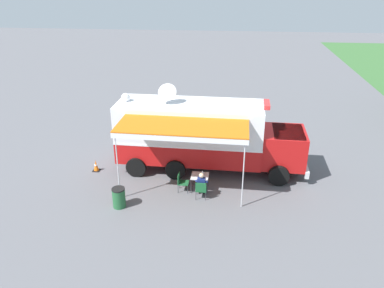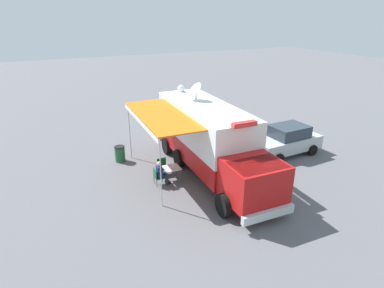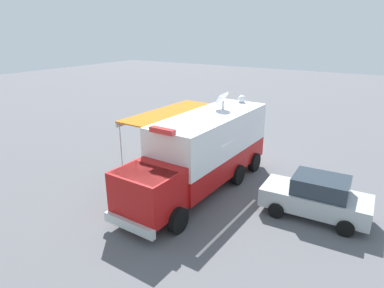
# 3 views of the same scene
# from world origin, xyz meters

# --- Properties ---
(ground_plane) EXTENTS (100.00, 100.00, 0.00)m
(ground_plane) POSITION_xyz_m (0.00, 0.00, 0.00)
(ground_plane) COLOR #5B5B60
(lot_stripe) EXTENTS (0.25, 4.80, 0.01)m
(lot_stripe) POSITION_xyz_m (-2.56, 2.98, 0.00)
(lot_stripe) COLOR silver
(lot_stripe) RESTS_ON ground
(command_truck) EXTENTS (5.01, 9.55, 4.53)m
(command_truck) POSITION_xyz_m (0.05, 0.75, 1.94)
(command_truck) COLOR #B71414
(command_truck) RESTS_ON ground
(folding_table) EXTENTS (0.82, 0.82, 0.73)m
(folding_table) POSITION_xyz_m (2.17, 0.71, 0.67)
(folding_table) COLOR silver
(folding_table) RESTS_ON ground
(water_bottle) EXTENTS (0.07, 0.07, 0.22)m
(water_bottle) POSITION_xyz_m (2.13, 0.82, 0.83)
(water_bottle) COLOR silver
(water_bottle) RESTS_ON folding_table
(folding_chair_at_table) EXTENTS (0.49, 0.49, 0.87)m
(folding_chair_at_table) POSITION_xyz_m (2.97, 0.83, 0.51)
(folding_chair_at_table) COLOR #19562D
(folding_chair_at_table) RESTS_ON ground
(folding_chair_beside_table) EXTENTS (0.49, 0.49, 0.87)m
(folding_chair_beside_table) POSITION_xyz_m (2.36, -0.14, 0.51)
(folding_chair_beside_table) COLOR #19562D
(folding_chair_beside_table) RESTS_ON ground
(seated_responder) EXTENTS (0.67, 0.56, 1.25)m
(seated_responder) POSITION_xyz_m (2.78, 0.83, 0.65)
(seated_responder) COLOR navy
(seated_responder) RESTS_ON ground
(trash_bin) EXTENTS (0.57, 0.57, 0.91)m
(trash_bin) POSITION_xyz_m (3.97, -2.66, 0.46)
(trash_bin) COLOR #235B33
(trash_bin) RESTS_ON ground
(traffic_cone) EXTENTS (0.36, 0.36, 0.58)m
(traffic_cone) POSITION_xyz_m (0.86, -4.75, 0.28)
(traffic_cone) COLOR black
(traffic_cone) RESTS_ON ground
(car_behind_truck) EXTENTS (4.28, 2.17, 1.76)m
(car_behind_truck) POSITION_xyz_m (-5.21, 0.54, 0.88)
(car_behind_truck) COLOR #B2B5BA
(car_behind_truck) RESTS_ON ground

